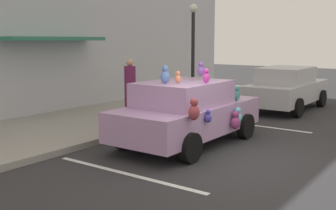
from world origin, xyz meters
The scene contains 10 objects.
ground_plane centered at (0.00, 0.00, 0.00)m, with size 60.00×60.00×0.00m, color #2D2D30.
sidewalk centered at (0.00, 5.00, 0.07)m, with size 24.00×4.00×0.15m, color gray.
storefront_building centered at (0.01, 7.14, 3.19)m, with size 24.00×1.25×6.40m.
parking_stripe_front centered at (3.70, 1.00, 0.00)m, with size 0.12×3.60×0.01m, color silver.
parking_stripe_rear centered at (-1.87, 1.00, 0.00)m, with size 0.12×3.60×0.01m, color silver.
plush_covered_car centered at (0.70, 1.32, 0.80)m, with size 4.24×2.15×1.99m.
parked_sedan_behind centered at (7.00, 1.15, 0.79)m, with size 4.34×1.94×1.54m.
teddy_bear_on_sidewalk centered at (2.53, 3.95, 0.51)m, with size 0.41×0.34×0.78m.
street_lamp_post centered at (4.37, 3.50, 2.35)m, with size 0.28×0.28×3.54m.
pedestrian_walking_past centered at (2.24, 4.47, 0.97)m, with size 0.36×0.36×1.78m.
Camera 1 is at (-7.52, -4.05, 2.53)m, focal length 44.13 mm.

